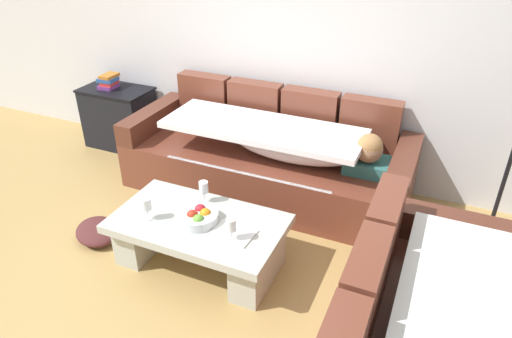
# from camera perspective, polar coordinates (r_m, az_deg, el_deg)

# --- Properties ---
(ground_plane) EXTENTS (14.00, 14.00, 0.00)m
(ground_plane) POSITION_cam_1_polar(r_m,az_deg,el_deg) (3.27, -14.50, -15.50)
(ground_plane) COLOR #A8854B
(back_wall) EXTENTS (9.00, 0.10, 2.70)m
(back_wall) POSITION_cam_1_polar(r_m,az_deg,el_deg) (4.29, 1.13, 17.25)
(back_wall) COLOR silver
(back_wall) RESTS_ON ground_plane
(couch_along_wall) EXTENTS (2.51, 0.92, 0.88)m
(couch_along_wall) POSITION_cam_1_polar(r_m,az_deg,el_deg) (4.08, 1.89, 1.23)
(couch_along_wall) COLOR brown
(couch_along_wall) RESTS_ON ground_plane
(coffee_table) EXTENTS (1.20, 0.68, 0.38)m
(coffee_table) POSITION_cam_1_polar(r_m,az_deg,el_deg) (3.33, -7.06, -8.27)
(coffee_table) COLOR #B0B4A9
(coffee_table) RESTS_ON ground_plane
(fruit_bowl) EXTENTS (0.28, 0.28, 0.10)m
(fruit_bowl) POSITION_cam_1_polar(r_m,az_deg,el_deg) (3.20, -7.13, -5.87)
(fruit_bowl) COLOR silver
(fruit_bowl) RESTS_ON coffee_table
(wine_glass_near_left) EXTENTS (0.07, 0.07, 0.17)m
(wine_glass_near_left) POSITION_cam_1_polar(r_m,az_deg,el_deg) (3.25, -13.42, -4.33)
(wine_glass_near_left) COLOR silver
(wine_glass_near_left) RESTS_ON coffee_table
(wine_glass_near_right) EXTENTS (0.07, 0.07, 0.17)m
(wine_glass_near_right) POSITION_cam_1_polar(r_m,az_deg,el_deg) (2.98, -3.10, -7.01)
(wine_glass_near_right) COLOR silver
(wine_glass_near_right) RESTS_ON coffee_table
(wine_glass_far_back) EXTENTS (0.07, 0.07, 0.17)m
(wine_glass_far_back) POSITION_cam_1_polar(r_m,az_deg,el_deg) (3.37, -6.50, -2.34)
(wine_glass_far_back) COLOR silver
(wine_glass_far_back) RESTS_ON coffee_table
(open_magazine) EXTENTS (0.29, 0.23, 0.01)m
(open_magazine) POSITION_cam_1_polar(r_m,az_deg,el_deg) (3.09, -2.87, -7.95)
(open_magazine) COLOR white
(open_magazine) RESTS_ON coffee_table
(side_cabinet) EXTENTS (0.72, 0.44, 0.64)m
(side_cabinet) POSITION_cam_1_polar(r_m,az_deg,el_deg) (5.15, -16.53, 6.15)
(side_cabinet) COLOR black
(side_cabinet) RESTS_ON ground_plane
(book_stack_on_cabinet) EXTENTS (0.19, 0.21, 0.14)m
(book_stack_on_cabinet) POSITION_cam_1_polar(r_m,az_deg,el_deg) (5.06, -17.79, 10.30)
(book_stack_on_cabinet) COLOR #72337F
(book_stack_on_cabinet) RESTS_ON side_cabinet
(crumpled_garment) EXTENTS (0.51, 0.48, 0.12)m
(crumpled_garment) POSITION_cam_1_polar(r_m,az_deg,el_deg) (3.85, -19.03, -7.31)
(crumpled_garment) COLOR #4C2323
(crumpled_garment) RESTS_ON ground_plane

